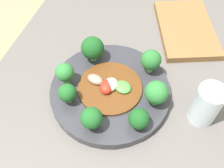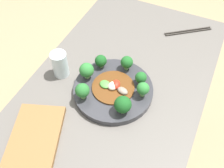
{
  "view_description": "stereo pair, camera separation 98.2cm",
  "coord_description": "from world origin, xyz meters",
  "px_view_note": "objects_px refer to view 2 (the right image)",
  "views": [
    {
      "loc": [
        -0.31,
        -0.11,
        1.28
      ],
      "look_at": [
        0.03,
        -0.0,
        0.78
      ],
      "focal_mm": 42.0,
      "sensor_mm": 36.0,
      "label": 1
    },
    {
      "loc": [
        0.57,
        0.25,
        1.52
      ],
      "look_at": [
        0.03,
        -0.0,
        0.78
      ],
      "focal_mm": 42.0,
      "sensor_mm": 36.0,
      "label": 2
    }
  ],
  "objects_px": {
    "broccoli_northwest": "(141,78)",
    "cutting_board": "(35,138)",
    "broccoli_south": "(87,70)",
    "broccoli_northeast": "(123,105)",
    "broccoli_southwest": "(101,61)",
    "chopsticks": "(188,31)",
    "broccoli_north": "(143,89)",
    "broccoli_southeast": "(82,91)",
    "drinking_glass": "(60,64)",
    "stirfry_center": "(113,87)",
    "plate": "(112,89)",
    "broccoli_west": "(127,62)"
  },
  "relations": [
    {
      "from": "cutting_board",
      "to": "broccoli_west",
      "type": "bearing_deg",
      "value": 158.46
    },
    {
      "from": "broccoli_northwest",
      "to": "cutting_board",
      "type": "relative_size",
      "value": 0.19
    },
    {
      "from": "broccoli_northeast",
      "to": "broccoli_southwest",
      "type": "bearing_deg",
      "value": -134.34
    },
    {
      "from": "broccoli_north",
      "to": "broccoli_south",
      "type": "bearing_deg",
      "value": -88.01
    },
    {
      "from": "broccoli_south",
      "to": "chopsticks",
      "type": "xyz_separation_m",
      "value": [
        -0.45,
        0.28,
        -0.06
      ]
    },
    {
      "from": "broccoli_south",
      "to": "broccoli_southwest",
      "type": "distance_m",
      "value": 0.08
    },
    {
      "from": "broccoli_southwest",
      "to": "chopsticks",
      "type": "height_order",
      "value": "broccoli_southwest"
    },
    {
      "from": "broccoli_southeast",
      "to": "broccoli_west",
      "type": "bearing_deg",
      "value": 156.06
    },
    {
      "from": "broccoli_northeast",
      "to": "drinking_glass",
      "type": "relative_size",
      "value": 0.66
    },
    {
      "from": "broccoli_southeast",
      "to": "broccoli_northwest",
      "type": "xyz_separation_m",
      "value": [
        -0.15,
        0.16,
        -0.01
      ]
    },
    {
      "from": "broccoli_southeast",
      "to": "stirfry_center",
      "type": "height_order",
      "value": "broccoli_southeast"
    },
    {
      "from": "broccoli_north",
      "to": "broccoli_northwest",
      "type": "xyz_separation_m",
      "value": [
        -0.05,
        -0.03,
        -0.01
      ]
    },
    {
      "from": "broccoli_west",
      "to": "broccoli_northeast",
      "type": "bearing_deg",
      "value": 19.07
    },
    {
      "from": "broccoli_northeast",
      "to": "drinking_glass",
      "type": "height_order",
      "value": "drinking_glass"
    },
    {
      "from": "broccoli_north",
      "to": "broccoli_northwest",
      "type": "bearing_deg",
      "value": -151.69
    },
    {
      "from": "plate",
      "to": "drinking_glass",
      "type": "height_order",
      "value": "drinking_glass"
    },
    {
      "from": "broccoli_northwest",
      "to": "cutting_board",
      "type": "bearing_deg",
      "value": -33.59
    },
    {
      "from": "broccoli_north",
      "to": "stirfry_center",
      "type": "height_order",
      "value": "broccoli_north"
    },
    {
      "from": "broccoli_northeast",
      "to": "stirfry_center",
      "type": "bearing_deg",
      "value": -137.1
    },
    {
      "from": "broccoli_northwest",
      "to": "chopsticks",
      "type": "relative_size",
      "value": 0.29
    },
    {
      "from": "broccoli_northeast",
      "to": "chopsticks",
      "type": "xyz_separation_m",
      "value": [
        -0.54,
        0.09,
        -0.06
      ]
    },
    {
      "from": "broccoli_north",
      "to": "broccoli_southwest",
      "type": "distance_m",
      "value": 0.21
    },
    {
      "from": "broccoli_northwest",
      "to": "broccoli_northeast",
      "type": "height_order",
      "value": "broccoli_northeast"
    },
    {
      "from": "cutting_board",
      "to": "broccoli_south",
      "type": "bearing_deg",
      "value": 172.63
    },
    {
      "from": "broccoli_northeast",
      "to": "stirfry_center",
      "type": "height_order",
      "value": "broccoli_northeast"
    },
    {
      "from": "broccoli_southwest",
      "to": "broccoli_northeast",
      "type": "xyz_separation_m",
      "value": [
        0.16,
        0.16,
        0.01
      ]
    },
    {
      "from": "broccoli_north",
      "to": "broccoli_southeast",
      "type": "bearing_deg",
      "value": -62.43
    },
    {
      "from": "broccoli_west",
      "to": "broccoli_south",
      "type": "bearing_deg",
      "value": -48.95
    },
    {
      "from": "broccoli_south",
      "to": "chopsticks",
      "type": "distance_m",
      "value": 0.53
    },
    {
      "from": "broccoli_northeast",
      "to": "cutting_board",
      "type": "distance_m",
      "value": 0.31
    },
    {
      "from": "plate",
      "to": "broccoli_southwest",
      "type": "relative_size",
      "value": 5.44
    },
    {
      "from": "broccoli_south",
      "to": "broccoli_northeast",
      "type": "xyz_separation_m",
      "value": [
        0.08,
        0.18,
        0.0
      ]
    },
    {
      "from": "broccoli_west",
      "to": "chopsticks",
      "type": "height_order",
      "value": "broccoli_west"
    },
    {
      "from": "broccoli_north",
      "to": "broccoli_southeast",
      "type": "height_order",
      "value": "broccoli_southeast"
    },
    {
      "from": "chopsticks",
      "to": "cutting_board",
      "type": "relative_size",
      "value": 0.66
    },
    {
      "from": "broccoli_north",
      "to": "cutting_board",
      "type": "height_order",
      "value": "broccoli_north"
    },
    {
      "from": "plate",
      "to": "broccoli_northwest",
      "type": "xyz_separation_m",
      "value": [
        -0.06,
        0.09,
        0.04
      ]
    },
    {
      "from": "chopsticks",
      "to": "drinking_glass",
      "type": "bearing_deg",
      "value": -40.11
    },
    {
      "from": "plate",
      "to": "broccoli_west",
      "type": "height_order",
      "value": "broccoli_west"
    },
    {
      "from": "broccoli_west",
      "to": "chopsticks",
      "type": "bearing_deg",
      "value": 155.67
    },
    {
      "from": "broccoli_southeast",
      "to": "broccoli_southwest",
      "type": "xyz_separation_m",
      "value": [
        -0.16,
        -0.01,
        -0.01
      ]
    },
    {
      "from": "stirfry_center",
      "to": "chopsticks",
      "type": "bearing_deg",
      "value": 160.04
    },
    {
      "from": "stirfry_center",
      "to": "broccoli_north",
      "type": "bearing_deg",
      "value": 97.15
    },
    {
      "from": "plate",
      "to": "stirfry_center",
      "type": "xyz_separation_m",
      "value": [
        0.0,
        0.0,
        0.02
      ]
    },
    {
      "from": "broccoli_north",
      "to": "broccoli_south",
      "type": "height_order",
      "value": "broccoli_south"
    },
    {
      "from": "broccoli_south",
      "to": "broccoli_west",
      "type": "relative_size",
      "value": 1.11
    },
    {
      "from": "broccoli_southwest",
      "to": "chopsticks",
      "type": "xyz_separation_m",
      "value": [
        -0.38,
        0.25,
        -0.05
      ]
    },
    {
      "from": "broccoli_west",
      "to": "stirfry_center",
      "type": "bearing_deg",
      "value": -4.4
    },
    {
      "from": "broccoli_southeast",
      "to": "chopsticks",
      "type": "distance_m",
      "value": 0.6
    },
    {
      "from": "drinking_glass",
      "to": "chopsticks",
      "type": "distance_m",
      "value": 0.6
    }
  ]
}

